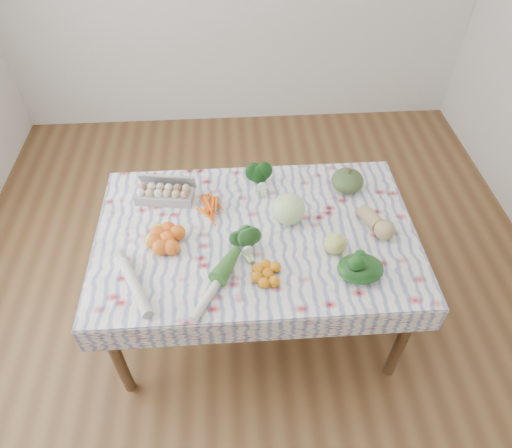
# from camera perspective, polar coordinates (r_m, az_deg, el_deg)

# --- Properties ---
(ground) EXTENTS (4.50, 4.50, 0.00)m
(ground) POSITION_cam_1_polar(r_m,az_deg,el_deg) (2.97, 0.00, -11.05)
(ground) COLOR brown
(ground) RESTS_ON ground
(dining_table) EXTENTS (1.60, 1.00, 0.75)m
(dining_table) POSITION_cam_1_polar(r_m,az_deg,el_deg) (2.43, 0.00, -2.32)
(dining_table) COLOR brown
(dining_table) RESTS_ON ground
(tablecloth) EXTENTS (1.66, 1.06, 0.01)m
(tablecloth) POSITION_cam_1_polar(r_m,az_deg,el_deg) (2.37, 0.00, -1.07)
(tablecloth) COLOR white
(tablecloth) RESTS_ON dining_table
(egg_carton) EXTENTS (0.33, 0.17, 0.08)m
(egg_carton) POSITION_cam_1_polar(r_m,az_deg,el_deg) (2.55, -11.38, 3.60)
(egg_carton) COLOR #A0A09B
(egg_carton) RESTS_ON tablecloth
(carrot_bunch) EXTENTS (0.22, 0.20, 0.03)m
(carrot_bunch) POSITION_cam_1_polar(r_m,az_deg,el_deg) (2.47, -5.01, 1.93)
(carrot_bunch) COLOR #F9600F
(carrot_bunch) RESTS_ON tablecloth
(kale_bunch) EXTENTS (0.16, 0.14, 0.13)m
(kale_bunch) POSITION_cam_1_polar(r_m,az_deg,el_deg) (2.58, 0.82, 5.80)
(kale_bunch) COLOR #123A11
(kale_bunch) RESTS_ON tablecloth
(kabocha_squash) EXTENTS (0.21, 0.21, 0.12)m
(kabocha_squash) POSITION_cam_1_polar(r_m,az_deg,el_deg) (2.62, 11.37, 5.36)
(kabocha_squash) COLOR #43592D
(kabocha_squash) RESTS_ON tablecloth
(cabbage) EXTENTS (0.19, 0.19, 0.17)m
(cabbage) POSITION_cam_1_polar(r_m,az_deg,el_deg) (2.37, 4.10, 1.91)
(cabbage) COLOR #C1E294
(cabbage) RESTS_ON tablecloth
(butternut_squash) EXTENTS (0.19, 0.25, 0.10)m
(butternut_squash) POSITION_cam_1_polar(r_m,az_deg,el_deg) (2.42, 14.86, 0.28)
(butternut_squash) COLOR tan
(butternut_squash) RESTS_ON tablecloth
(orange_cluster) EXTENTS (0.31, 0.31, 0.08)m
(orange_cluster) POSITION_cam_1_polar(r_m,az_deg,el_deg) (2.32, -11.06, -1.78)
(orange_cluster) COLOR orange
(orange_cluster) RESTS_ON tablecloth
(broccoli) EXTENTS (0.18, 0.18, 0.11)m
(broccoli) POSITION_cam_1_polar(r_m,az_deg,el_deg) (2.25, -1.50, -2.26)
(broccoli) COLOR #204E1D
(broccoli) RESTS_ON tablecloth
(mandarin_cluster) EXTENTS (0.21, 0.21, 0.06)m
(mandarin_cluster) POSITION_cam_1_polar(r_m,az_deg,el_deg) (2.15, 1.47, -6.17)
(mandarin_cluster) COLOR orange
(mandarin_cluster) RESTS_ON tablecloth
(grapefruit) EXTENTS (0.12, 0.12, 0.11)m
(grapefruit) POSITION_cam_1_polar(r_m,az_deg,el_deg) (2.27, 9.89, -2.43)
(grapefruit) COLOR #D0CC60
(grapefruit) RESTS_ON tablecloth
(spinach_bag) EXTENTS (0.25, 0.21, 0.10)m
(spinach_bag) POSITION_cam_1_polar(r_m,az_deg,el_deg) (2.20, 12.92, -5.45)
(spinach_bag) COLOR #133813
(spinach_bag) RESTS_ON tablecloth
(daikon) EXTENTS (0.20, 0.35, 0.05)m
(daikon) POSITION_cam_1_polar(r_m,az_deg,el_deg) (2.18, -14.88, -7.58)
(daikon) COLOR silver
(daikon) RESTS_ON tablecloth
(leek) EXTENTS (0.24, 0.38, 0.05)m
(leek) POSITION_cam_1_polar(r_m,az_deg,el_deg) (2.13, -5.03, -7.56)
(leek) COLOR beige
(leek) RESTS_ON tablecloth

